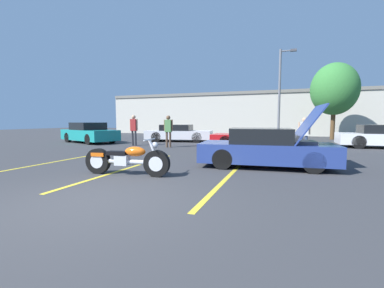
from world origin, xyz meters
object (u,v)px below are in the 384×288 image
at_px(motorcycle, 127,160).
at_px(spectator_midground, 304,132).
at_px(parked_car_mid_left_row, 179,133).
at_px(spectator_by_show_car, 134,127).
at_px(light_pole, 281,90).
at_px(parked_car_mid_right_row, 252,137).
at_px(parked_car_left_row, 89,133).
at_px(tree_background, 334,89).
at_px(spectator_near_motorcycle, 168,128).
at_px(show_car_hood_open, 266,148).

height_order(motorcycle, spectator_midground, spectator_midground).
bearing_deg(parked_car_mid_left_row, spectator_by_show_car, -117.34).
distance_m(light_pole, parked_car_mid_right_row, 7.19).
relative_size(motorcycle, parked_car_left_row, 0.51).
height_order(motorcycle, parked_car_mid_right_row, parked_car_mid_right_row).
distance_m(tree_background, spectator_by_show_car, 15.30).
bearing_deg(spectator_near_motorcycle, spectator_midground, -0.43).
distance_m(spectator_near_motorcycle, spectator_by_show_car, 2.31).
bearing_deg(show_car_hood_open, tree_background, 68.98).
bearing_deg(tree_background, spectator_near_motorcycle, -134.45).
bearing_deg(spectator_by_show_car, spectator_near_motorcycle, -4.91).
bearing_deg(spectator_by_show_car, parked_car_left_row, 168.35).
distance_m(tree_background, parked_car_left_row, 18.18).
bearing_deg(tree_background, motorcycle, -114.23).
relative_size(parked_car_left_row, spectator_near_motorcycle, 2.75).
bearing_deg(light_pole, spectator_midground, -81.79).
bearing_deg(parked_car_mid_right_row, spectator_midground, -42.05).
bearing_deg(tree_background, spectator_by_show_car, -141.24).
distance_m(spectator_by_show_car, spectator_midground, 9.08).
distance_m(show_car_hood_open, parked_car_left_row, 12.83).
bearing_deg(spectator_midground, parked_car_mid_left_row, 152.98).
bearing_deg(parked_car_left_row, show_car_hood_open, -4.73).
bearing_deg(show_car_hood_open, motorcycle, -147.94).
relative_size(parked_car_left_row, spectator_midground, 2.98).
bearing_deg(spectator_midground, spectator_by_show_car, 178.44).
height_order(parked_car_mid_left_row, spectator_midground, spectator_midground).
relative_size(spectator_near_motorcycle, spectator_midground, 1.08).
distance_m(light_pole, motorcycle, 15.90).
bearing_deg(parked_car_left_row, parked_car_mid_left_row, 49.35).
height_order(motorcycle, spectator_near_motorcycle, spectator_near_motorcycle).
relative_size(light_pole, tree_background, 1.17).
height_order(tree_background, parked_car_left_row, tree_background).
relative_size(tree_background, parked_car_mid_left_row, 1.22).
height_order(tree_background, motorcycle, tree_background).
bearing_deg(motorcycle, parked_car_left_row, 130.42).
height_order(light_pole, spectator_midground, light_pole).
relative_size(motorcycle, spectator_near_motorcycle, 1.39).
height_order(parked_car_mid_right_row, spectator_near_motorcycle, spectator_near_motorcycle).
xyz_separation_m(light_pole, spectator_near_motorcycle, (-5.59, -8.20, -2.74)).
height_order(motorcycle, spectator_by_show_car, spectator_by_show_car).
height_order(light_pole, show_car_hood_open, light_pole).
relative_size(parked_car_left_row, spectator_by_show_car, 2.67).
bearing_deg(spectator_midground, show_car_hood_open, -107.69).
distance_m(parked_car_mid_right_row, parked_car_mid_left_row, 5.65).
bearing_deg(parked_car_left_row, light_pole, 51.25).
height_order(show_car_hood_open, parked_car_mid_left_row, show_car_hood_open).
relative_size(tree_background, show_car_hood_open, 1.39).
distance_m(motorcycle, spectator_midground, 8.38).
relative_size(parked_car_mid_right_row, spectator_by_show_car, 2.60).
relative_size(show_car_hood_open, spectator_near_motorcycle, 2.42).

